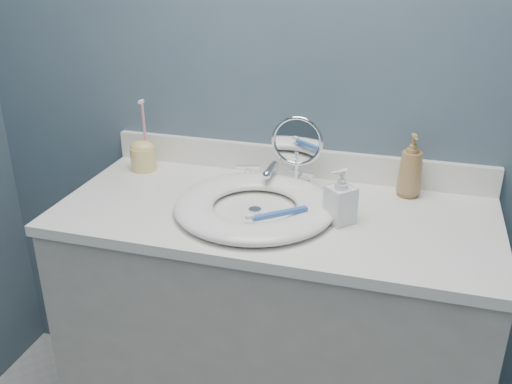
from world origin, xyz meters
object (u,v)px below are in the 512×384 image
at_px(makeup_mirror, 297,150).
at_px(soap_bottle_amber, 411,166).
at_px(soap_bottle_clear, 341,196).
at_px(toothbrush_holder, 143,154).

height_order(makeup_mirror, soap_bottle_amber, makeup_mirror).
distance_m(makeup_mirror, soap_bottle_clear, 0.25).
distance_m(makeup_mirror, toothbrush_holder, 0.52).
height_order(soap_bottle_clear, toothbrush_holder, toothbrush_holder).
distance_m(makeup_mirror, soap_bottle_amber, 0.33).
distance_m(soap_bottle_amber, toothbrush_holder, 0.84).
bearing_deg(soap_bottle_amber, soap_bottle_clear, -137.47).
bearing_deg(makeup_mirror, toothbrush_holder, 176.94).
bearing_deg(makeup_mirror, soap_bottle_clear, -50.77).
xyz_separation_m(makeup_mirror, soap_bottle_clear, (0.16, -0.18, -0.05)).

